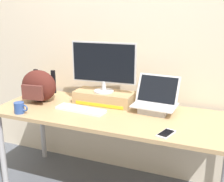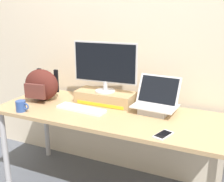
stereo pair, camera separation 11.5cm
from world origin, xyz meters
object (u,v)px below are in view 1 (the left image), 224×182
messenger_backpack (39,86)px  coffee_mug (20,108)px  open_laptop (155,104)px  external_keyboard (81,109)px  desktop_monitor (104,65)px  plush_toy (43,88)px  toner_box_yellow (104,97)px  cell_phone (166,134)px

messenger_backpack → coffee_mug: (0.03, -0.31, -0.10)m
open_laptop → external_keyboard: size_ratio=0.83×
external_keyboard → coffee_mug: (-0.43, -0.23, 0.03)m
desktop_monitor → plush_toy: size_ratio=5.22×
toner_box_yellow → open_laptop: bearing=-4.9°
plush_toy → cell_phone: bearing=-20.5°
coffee_mug → open_laptop: bearing=23.4°
desktop_monitor → coffee_mug: size_ratio=4.62×
open_laptop → coffee_mug: 1.09m
open_laptop → plush_toy: open_laptop is taller
desktop_monitor → open_laptop: desktop_monitor is taller
cell_phone → toner_box_yellow: bearing=162.8°
toner_box_yellow → open_laptop: size_ratio=1.44×
open_laptop → plush_toy: (-1.13, 0.09, -0.01)m
desktop_monitor → cell_phone: (0.64, -0.43, -0.33)m
open_laptop → cell_phone: size_ratio=2.11×
open_laptop → messenger_backpack: size_ratio=1.06×
messenger_backpack → cell_phone: (1.20, -0.27, -0.14)m
external_keyboard → messenger_backpack: bearing=174.0°
desktop_monitor → messenger_backpack: 0.61m
external_keyboard → messenger_backpack: size_ratio=1.27×
messenger_backpack → open_laptop: bearing=0.4°
cell_phone → desktop_monitor: bearing=162.8°
desktop_monitor → plush_toy: (-0.66, 0.05, -0.28)m
cell_phone → plush_toy: bearing=176.5°
toner_box_yellow → cell_phone: bearing=-34.3°
desktop_monitor → cell_phone: bearing=-37.9°
external_keyboard → cell_phone: 0.76m
toner_box_yellow → messenger_backpack: size_ratio=1.52×
open_laptop → messenger_backpack: 1.04m
cell_phone → messenger_backpack: bearing=-175.8°
toner_box_yellow → coffee_mug: bearing=-138.3°
cell_phone → open_laptop: bearing=130.4°
toner_box_yellow → external_keyboard: size_ratio=1.20×
desktop_monitor → open_laptop: 0.54m
toner_box_yellow → cell_phone: toner_box_yellow is taller
desktop_monitor → external_keyboard: bearing=-116.7°
open_laptop → desktop_monitor: bearing=179.0°
external_keyboard → coffee_mug: size_ratio=3.50×
messenger_backpack → cell_phone: messenger_backpack is taller
coffee_mug → cell_phone: (1.17, 0.04, -0.04)m
toner_box_yellow → plush_toy: 0.67m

